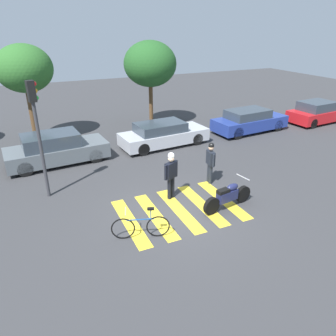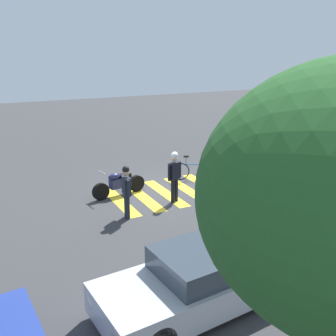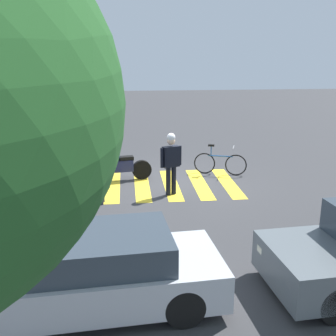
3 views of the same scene
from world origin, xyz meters
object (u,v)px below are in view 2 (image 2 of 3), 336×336
car_silver_sedan (209,276)px  officer_on_foot (175,173)px  police_motorcycle (119,184)px  officer_by_motorcycle (126,189)px  leaning_bicycle (193,170)px  traffic_light_pole (313,121)px

car_silver_sedan → officer_on_foot: bearing=-110.9°
police_motorcycle → officer_by_motorcycle: (0.47, 1.97, 0.53)m
leaning_bicycle → officer_by_motorcycle: bearing=31.5°
officer_by_motorcycle → traffic_light_pole: size_ratio=0.40×
officer_on_foot → traffic_light_pole: size_ratio=0.43×
leaning_bicycle → officer_on_foot: size_ratio=0.93×
officer_on_foot → officer_by_motorcycle: officer_on_foot is taller
police_motorcycle → traffic_light_pole: size_ratio=0.49×
police_motorcycle → car_silver_sedan: car_silver_sedan is taller
officer_on_foot → car_silver_sedan: 5.67m
officer_on_foot → traffic_light_pole: traffic_light_pole is taller
leaning_bicycle → officer_on_foot: 2.67m
police_motorcycle → leaning_bicycle: (-3.34, -0.36, -0.06)m
police_motorcycle → officer_by_motorcycle: officer_by_motorcycle is taller
leaning_bicycle → officer_on_foot: officer_on_foot is taller
traffic_light_pole → leaning_bicycle: bearing=-59.8°
officer_by_motorcycle → car_silver_sedan: bearing=89.4°
officer_on_foot → traffic_light_pole: bearing=153.3°
officer_by_motorcycle → traffic_light_pole: (-6.06, 1.54, 1.87)m
officer_by_motorcycle → traffic_light_pole: 6.53m
officer_by_motorcycle → officer_on_foot: bearing=-165.4°
leaning_bicycle → traffic_light_pole: (-2.25, 3.87, 2.46)m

